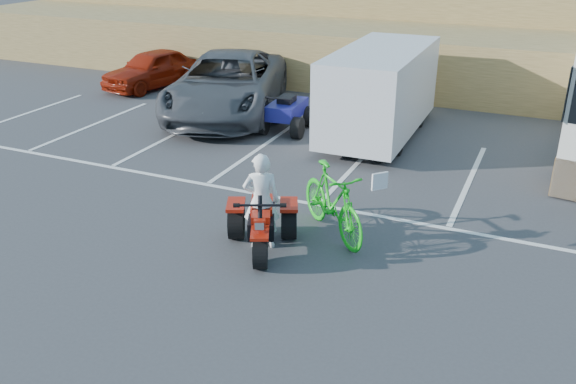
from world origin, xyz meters
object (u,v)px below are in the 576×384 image
at_px(quad_atv_blue, 287,130).
at_px(quad_atv_green, 368,155).
at_px(red_car, 152,69).
at_px(red_trike_atv, 262,250).
at_px(cargo_trailer, 380,90).
at_px(rider, 261,201).
at_px(grey_pickup, 227,84).
at_px(green_dirt_bike, 333,202).

bearing_deg(quad_atv_blue, quad_atv_green, -24.52).
bearing_deg(red_car, red_trike_atv, -34.44).
bearing_deg(cargo_trailer, red_car, 165.64).
height_order(rider, grey_pickup, grey_pickup).
bearing_deg(quad_atv_blue, red_trike_atv, -73.76).
distance_m(red_car, cargo_trailer, 9.34).
bearing_deg(quad_atv_blue, green_dirt_bike, -62.55).
bearing_deg(red_car, quad_atv_blue, -11.19).
bearing_deg(cargo_trailer, grey_pickup, 175.54).
bearing_deg(red_trike_atv, green_dirt_bike, 24.78).
relative_size(red_car, quad_atv_blue, 2.28).
distance_m(green_dirt_bike, red_car, 12.93).
height_order(green_dirt_bike, cargo_trailer, cargo_trailer).
height_order(quad_atv_blue, quad_atv_green, quad_atv_blue).
height_order(red_trike_atv, quad_atv_blue, red_trike_atv).
distance_m(green_dirt_bike, quad_atv_green, 4.61).
height_order(red_trike_atv, green_dirt_bike, green_dirt_bike).
xyz_separation_m(cargo_trailer, quad_atv_green, (0.20, -1.57, -1.30)).
xyz_separation_m(rider, grey_pickup, (-4.79, 7.35, 0.02)).
bearing_deg(red_car, rider, -34.22).
height_order(rider, red_car, rider).
height_order(red_trike_atv, grey_pickup, grey_pickup).
xyz_separation_m(grey_pickup, quad_atv_green, (5.12, -1.89, -0.91)).
xyz_separation_m(grey_pickup, red_car, (-4.13, 1.88, -0.24)).
relative_size(green_dirt_bike, cargo_trailer, 0.44).
relative_size(rider, quad_atv_blue, 1.04).
relative_size(grey_pickup, red_car, 1.68).
bearing_deg(grey_pickup, quad_atv_blue, -37.21).
relative_size(red_trike_atv, quad_atv_green, 1.33).
xyz_separation_m(red_trike_atv, quad_atv_green, (0.26, 5.59, 0.00)).
distance_m(green_dirt_bike, cargo_trailer, 6.17).
height_order(green_dirt_bike, quad_atv_blue, green_dirt_bike).
relative_size(red_trike_atv, quad_atv_blue, 1.01).
bearing_deg(red_trike_atv, quad_atv_blue, 86.36).
height_order(grey_pickup, red_car, grey_pickup).
xyz_separation_m(quad_atv_blue, quad_atv_green, (2.71, -1.01, 0.00)).
height_order(green_dirt_bike, grey_pickup, grey_pickup).
bearing_deg(green_dirt_bike, red_trike_atv, -178.72).
xyz_separation_m(red_trike_atv, quad_atv_blue, (-2.45, 6.60, 0.00)).
distance_m(rider, grey_pickup, 8.77).
xyz_separation_m(rider, green_dirt_bike, (1.00, 0.94, -0.22)).
relative_size(rider, cargo_trailer, 0.35).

